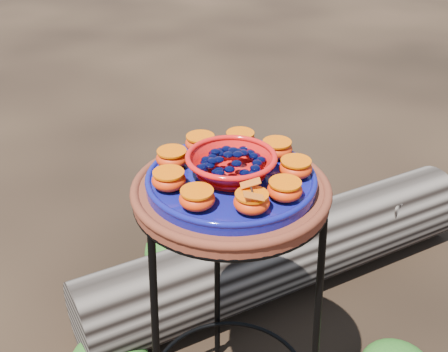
{
  "coord_description": "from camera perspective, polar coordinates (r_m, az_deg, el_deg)",
  "views": [
    {
      "loc": [
        -0.17,
        -0.96,
        1.33
      ],
      "look_at": [
        -0.01,
        0.0,
        0.76
      ],
      "focal_mm": 45.0,
      "sensor_mm": 36.0,
      "label": 1
    }
  ],
  "objects": [
    {
      "name": "plant_stand",
      "position": [
        1.38,
        0.61,
        -14.7
      ],
      "size": [
        0.44,
        0.44,
        0.7
      ],
      "primitive_type": null,
      "color": "black",
      "rests_on": "ground"
    },
    {
      "name": "terracotta_saucer",
      "position": [
        1.15,
        0.71,
        -1.73
      ],
      "size": [
        0.4,
        0.4,
        0.03
      ],
      "primitive_type": "cylinder",
      "color": "#5A2514",
      "rests_on": "plant_stand"
    },
    {
      "name": "cobalt_plate",
      "position": [
        1.14,
        0.72,
        -0.54
      ],
      "size": [
        0.34,
        0.34,
        0.02
      ],
      "primitive_type": "cylinder",
      "color": "#12095E",
      "rests_on": "terracotta_saucer"
    },
    {
      "name": "red_bowl",
      "position": [
        1.12,
        0.73,
        1.01
      ],
      "size": [
        0.17,
        0.17,
        0.05
      ],
      "primitive_type": null,
      "color": "red",
      "rests_on": "cobalt_plate"
    },
    {
      "name": "glass_gems",
      "position": [
        1.1,
        0.74,
        2.62
      ],
      "size": [
        0.13,
        0.13,
        0.02
      ],
      "primitive_type": null,
      "color": "black",
      "rests_on": "red_bowl"
    },
    {
      "name": "orange_half_0",
      "position": [
        1.02,
        2.82,
        -2.68
      ],
      "size": [
        0.07,
        0.07,
        0.04
      ],
      "primitive_type": "ellipsoid",
      "color": "red",
      "rests_on": "cobalt_plate"
    },
    {
      "name": "orange_half_1",
      "position": [
        1.06,
        6.19,
        -1.43
      ],
      "size": [
        0.07,
        0.07,
        0.04
      ],
      "primitive_type": "ellipsoid",
      "color": "red",
      "rests_on": "cobalt_plate"
    },
    {
      "name": "orange_half_2",
      "position": [
        1.13,
        7.28,
        0.79
      ],
      "size": [
        0.07,
        0.07,
        0.04
      ],
      "primitive_type": "ellipsoid",
      "color": "red",
      "rests_on": "cobalt_plate"
    },
    {
      "name": "orange_half_3",
      "position": [
        1.2,
        5.38,
        2.74
      ],
      "size": [
        0.07,
        0.07,
        0.04
      ],
      "primitive_type": "ellipsoid",
      "color": "red",
      "rests_on": "cobalt_plate"
    },
    {
      "name": "orange_half_4",
      "position": [
        1.24,
        1.66,
        3.69
      ],
      "size": [
        0.07,
        0.07,
        0.04
      ],
      "primitive_type": "ellipsoid",
      "color": "red",
      "rests_on": "cobalt_plate"
    },
    {
      "name": "orange_half_5",
      "position": [
        1.22,
        -2.41,
        3.34
      ],
      "size": [
        0.07,
        0.07,
        0.04
      ],
      "primitive_type": "ellipsoid",
      "color": "red",
      "rests_on": "cobalt_plate"
    },
    {
      "name": "orange_half_6",
      "position": [
        1.17,
        -5.29,
        1.81
      ],
      "size": [
        0.07,
        0.07,
        0.04
      ],
      "primitive_type": "ellipsoid",
      "color": "red",
      "rests_on": "cobalt_plate"
    },
    {
      "name": "orange_half_7",
      "position": [
        1.09,
        -5.62,
        -0.41
      ],
      "size": [
        0.07,
        0.07,
        0.04
      ],
      "primitive_type": "ellipsoid",
      "color": "red",
      "rests_on": "cobalt_plate"
    },
    {
      "name": "orange_half_8",
      "position": [
        1.03,
        -2.75,
        -2.33
      ],
      "size": [
        0.07,
        0.07,
        0.04
      ],
      "primitive_type": "ellipsoid",
      "color": "red",
      "rests_on": "cobalt_plate"
    },
    {
      "name": "butterfly",
      "position": [
        1.0,
        2.86,
        -1.47
      ],
      "size": [
        0.08,
        0.06,
        0.01
      ],
      "primitive_type": null,
      "rotation": [
        0.0,
        0.0,
        -0.07
      ],
      "color": "#C75210",
      "rests_on": "orange_half_0"
    },
    {
      "name": "driftwood_log",
      "position": [
        1.94,
        6.02,
        -7.78
      ],
      "size": [
        1.47,
        0.83,
        0.27
      ],
      "primitive_type": null,
      "rotation": [
        0.0,
        0.0,
        0.34
      ],
      "color": "black",
      "rests_on": "ground"
    },
    {
      "name": "foliage_back",
      "position": [
        2.05,
        -3.68,
        -7.38
      ],
      "size": [
        0.31,
        0.31,
        0.16
      ],
      "primitive_type": "ellipsoid",
      "color": "#1E4E16",
      "rests_on": "ground"
    }
  ]
}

